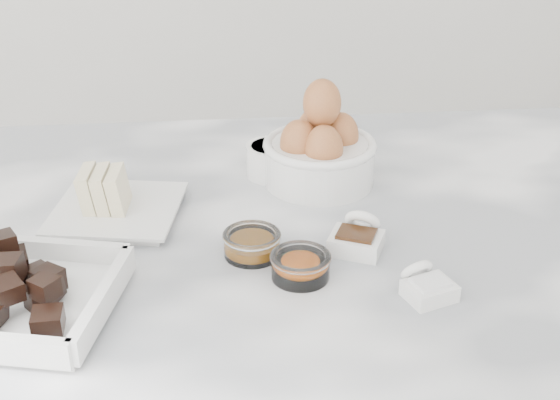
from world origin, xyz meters
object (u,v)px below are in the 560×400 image
at_px(honey_bowl, 252,243).
at_px(zest_bowl, 300,265).
at_px(sugar_ramekin, 273,159).
at_px(salt_spoon, 426,285).
at_px(butter_plate, 114,202).
at_px(egg_bowl, 320,150).
at_px(vanilla_spoon, 358,237).

relative_size(honey_bowl, zest_bowl, 1.00).
relative_size(sugar_ramekin, salt_spoon, 1.05).
xyz_separation_m(butter_plate, zest_bowl, (0.21, -0.16, -0.00)).
height_order(egg_bowl, salt_spoon, egg_bowl).
xyz_separation_m(honey_bowl, vanilla_spoon, (0.12, 0.00, -0.00)).
bearing_deg(honey_bowl, egg_bowl, 60.55).
height_order(honey_bowl, zest_bowl, same).
bearing_deg(butter_plate, zest_bowl, -36.60).
bearing_deg(vanilla_spoon, salt_spoon, -62.19).
bearing_deg(zest_bowl, butter_plate, 143.40).
xyz_separation_m(egg_bowl, zest_bowl, (-0.05, -0.23, -0.03)).
distance_m(butter_plate, zest_bowl, 0.26).
relative_size(sugar_ramekin, egg_bowl, 0.49).
xyz_separation_m(sugar_ramekin, honey_bowl, (-0.04, -0.21, -0.01)).
bearing_deg(egg_bowl, vanilla_spoon, -83.55).
bearing_deg(zest_bowl, vanilla_spoon, 37.11).
bearing_deg(vanilla_spoon, egg_bowl, 96.45).
xyz_separation_m(butter_plate, egg_bowl, (0.26, 0.07, 0.03)).
relative_size(butter_plate, zest_bowl, 2.62).
relative_size(butter_plate, honey_bowl, 2.61).
height_order(egg_bowl, vanilla_spoon, egg_bowl).
height_order(honey_bowl, vanilla_spoon, vanilla_spoon).
bearing_deg(sugar_ramekin, egg_bowl, -26.07).
bearing_deg(vanilla_spoon, zest_bowl, -142.89).
bearing_deg(salt_spoon, honey_bowl, 150.80).
relative_size(zest_bowl, vanilla_spoon, 0.79).
bearing_deg(sugar_ramekin, vanilla_spoon, -68.80).
height_order(zest_bowl, salt_spoon, salt_spoon).
xyz_separation_m(butter_plate, honey_bowl, (0.16, -0.11, -0.01)).
relative_size(egg_bowl, salt_spoon, 2.16).
relative_size(egg_bowl, zest_bowl, 2.27).
xyz_separation_m(butter_plate, salt_spoon, (0.34, -0.20, -0.01)).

